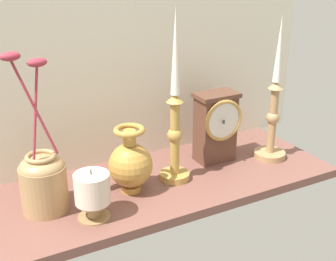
{
  "coord_description": "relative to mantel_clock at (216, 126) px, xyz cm",
  "views": [
    {
      "loc": [
        -46.8,
        -95.86,
        58.08
      ],
      "look_at": [
        4.51,
        0.0,
        14.0
      ],
      "focal_mm": 48.29,
      "sensor_mm": 36.0,
      "label": 1
    }
  ],
  "objects": [
    {
      "name": "ground_plane",
      "position": [
        -22.07,
        -3.62,
        -11.95
      ],
      "size": [
        100.0,
        36.0,
        2.4
      ],
      "primitive_type": "cube",
      "color": "brown"
    },
    {
      "name": "back_wall",
      "position": [
        -22.07,
        14.88,
        21.75
      ],
      "size": [
        120.0,
        2.0,
        65.0
      ],
      "primitive_type": "cube",
      "color": "silver",
      "rests_on": "ground_plane"
    },
    {
      "name": "mantel_clock",
      "position": [
        0.0,
        0.0,
        0.0
      ],
      "size": [
        12.13,
        9.81,
        20.48
      ],
      "color": "brown",
      "rests_on": "ground_plane"
    },
    {
      "name": "candlestick_tall_left",
      "position": [
        -16.08,
        -4.64,
        5.3
      ],
      "size": [
        8.15,
        8.15,
        45.65
      ],
      "color": "#B58E43",
      "rests_on": "ground_plane"
    },
    {
      "name": "candlestick_tall_center",
      "position": [
        15.46,
        -6.15,
        2.73
      ],
      "size": [
        9.29,
        9.29,
        41.84
      ],
      "color": "tan",
      "rests_on": "ground_plane"
    },
    {
      "name": "brass_vase_bulbous",
      "position": [
        -29.03,
        -5.02,
        -2.96
      ],
      "size": [
        11.33,
        11.33,
        17.47
      ],
      "color": "#B8883B",
      "rests_on": "ground_plane"
    },
    {
      "name": "brass_vase_jar",
      "position": [
        -50.58,
        -3.67,
        -2.43
      ],
      "size": [
        11.23,
        10.97,
        38.1
      ],
      "color": "tan",
      "rests_on": "ground_plane"
    },
    {
      "name": "pillar_candle_front",
      "position": [
        -41.74,
        -12.46,
        -4.14
      ],
      "size": [
        8.18,
        8.18,
        12.42
      ],
      "color": "#A07E50",
      "rests_on": "ground_plane"
    }
  ]
}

